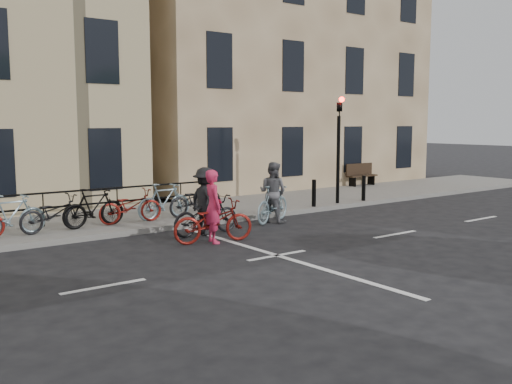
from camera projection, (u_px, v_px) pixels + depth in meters
ground at (277, 256)px, 12.62m from camera, size 120.00×120.00×0.00m
sidewalk at (16, 232)px, 15.01m from camera, size 46.00×4.00×0.15m
building_east at (254, 55)px, 27.56m from camera, size 14.00×10.00×12.00m
traffic_light at (339, 136)px, 19.46m from camera, size 0.18×0.30×3.90m
bollard_east at (314, 193)px, 18.90m from camera, size 0.14×0.14×0.90m
bollard_west at (364, 188)px, 20.33m from camera, size 0.14×0.14×0.90m
bench at (361, 174)px, 25.23m from camera, size 1.60×0.41×0.97m
parked_bikes at (53, 212)px, 14.59m from camera, size 10.40×1.23×1.05m
cyclist_pink at (213, 218)px, 13.93m from camera, size 2.12×1.13×1.80m
cyclist_grey at (273, 198)px, 16.75m from camera, size 1.90×1.22×1.78m
cyclist_dark at (206, 208)px, 14.90m from camera, size 2.04×1.19×1.78m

